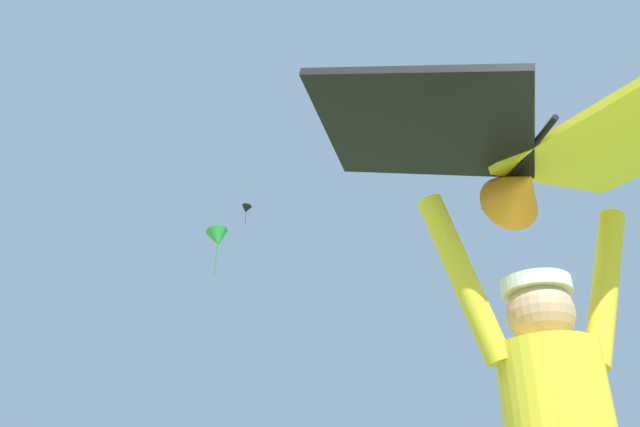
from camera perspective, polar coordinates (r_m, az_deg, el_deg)
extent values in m
sphere|color=tan|center=(2.41, 18.51, -8.22)|extent=(0.23, 0.23, 0.23)
cylinder|color=white|center=(2.44, 18.17, -6.14)|extent=(0.30, 0.30, 0.05)
cylinder|color=yellow|center=(2.58, 23.41, -5.77)|extent=(0.29, 0.17, 0.62)
cylinder|color=yellow|center=(2.34, 12.22, -5.36)|extent=(0.29, 0.17, 0.62)
cylinder|color=black|center=(2.66, 16.57, 3.80)|extent=(0.22, 0.63, 0.02)
cube|color=yellow|center=(2.81, 24.41, 5.39)|extent=(0.85, 0.75, 0.19)
cube|color=black|center=(2.49, 9.00, 7.46)|extent=(1.01, 1.00, 0.19)
cone|color=orange|center=(2.61, 16.87, 1.94)|extent=(0.29, 0.26, 0.24)
cone|color=black|center=(43.57, -6.39, 0.38)|extent=(0.95, 0.89, 0.64)
cylinder|color=black|center=(43.23, -6.44, -0.45)|extent=(0.03, 0.03, 0.93)
cone|color=green|center=(24.42, -8.84, -2.11)|extent=(0.96, 0.97, 0.85)
cylinder|color=#237931|center=(24.04, -9.00, -4.03)|extent=(0.04, 0.04, 1.16)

